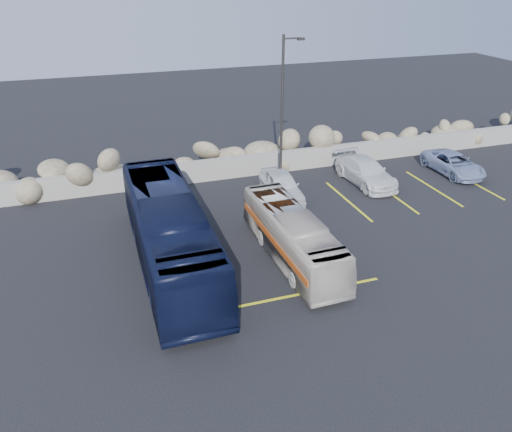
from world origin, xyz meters
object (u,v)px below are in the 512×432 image
object	(u,v)px
car_c	(366,172)
car_d	(453,164)
vintage_bus	(292,236)
car_a	(281,185)
lamppost	(283,111)
tour_coach	(169,232)

from	to	relation	value
car_c	car_d	bearing A→B (deg)	-5.67
vintage_bus	car_a	bearing A→B (deg)	71.70
lamppost	tour_coach	world-z (taller)	lamppost
lamppost	car_d	distance (m)	11.05
car_d	car_a	bearing A→B (deg)	179.89
vintage_bus	tour_coach	world-z (taller)	tour_coach
tour_coach	car_c	bearing A→B (deg)	23.15
car_c	car_d	xyz separation A→B (m)	(5.59, -0.31, -0.08)
vintage_bus	car_c	distance (m)	9.24
vintage_bus	car_a	distance (m)	6.03
car_c	tour_coach	bearing A→B (deg)	-159.11
car_a	car_d	size ratio (longest dim) A/B	0.96
tour_coach	car_d	xyz separation A→B (m)	(17.31, 4.77, -0.91)
vintage_bus	lamppost	bearing A→B (deg)	71.11
lamppost	vintage_bus	distance (m)	7.83
vintage_bus	car_c	world-z (taller)	vintage_bus
vintage_bus	tour_coach	bearing A→B (deg)	166.11
lamppost	car_a	size ratio (longest dim) A/B	1.98
vintage_bus	tour_coach	size ratio (longest dim) A/B	0.70
lamppost	vintage_bus	world-z (taller)	lamppost
tour_coach	car_c	distance (m)	12.80
car_c	car_d	world-z (taller)	car_c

